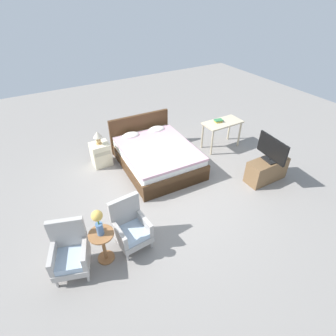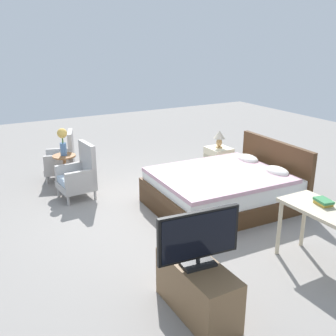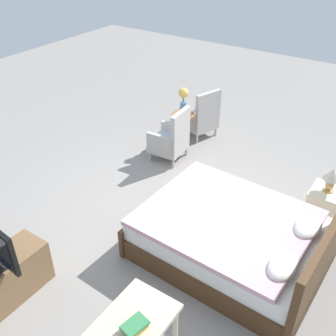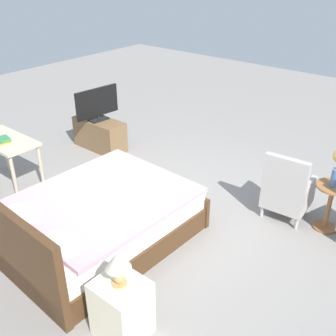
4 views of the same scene
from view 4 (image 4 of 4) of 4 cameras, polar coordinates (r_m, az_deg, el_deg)
ground_plane at (r=5.30m, az=-0.30°, el=-6.12°), size 16.00×16.00×0.00m
bed at (r=4.68m, az=-10.49°, el=-7.54°), size 1.72×2.21×0.96m
armchair_by_window_right at (r=5.21m, az=16.87°, el=-3.30°), size 0.58×0.58×0.92m
side_table at (r=5.15m, az=22.45°, el=-4.59°), size 0.40×0.40×0.62m
nightstand at (r=3.66m, az=-6.73°, el=-19.63°), size 0.44×0.41×0.59m
table_lamp at (r=3.30m, az=-7.25°, el=-13.72°), size 0.22×0.22×0.33m
tv_stand at (r=6.97m, az=-9.86°, el=4.85°), size 0.96×0.40×0.53m
tv_flatscreen at (r=6.78m, az=-10.25°, el=9.15°), size 0.23×0.82×0.56m
vanity_desk at (r=6.02m, az=-22.45°, el=2.95°), size 1.04×0.52×0.75m
book_stack at (r=5.85m, az=-22.73°, el=3.78°), size 0.23×0.18×0.07m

